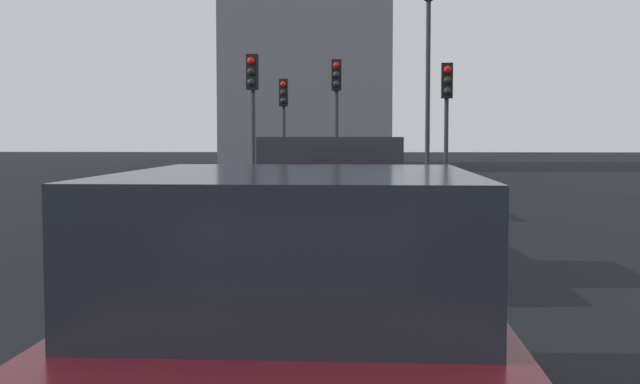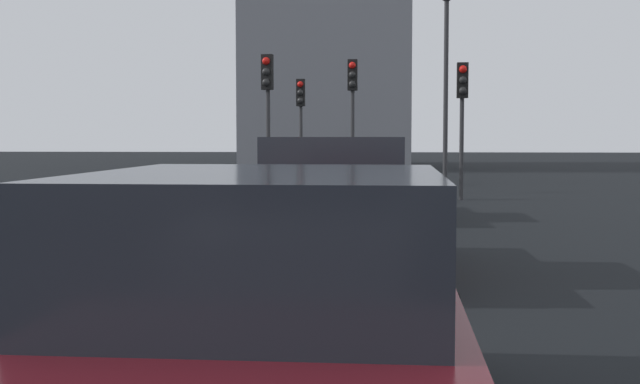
% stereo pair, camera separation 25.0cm
% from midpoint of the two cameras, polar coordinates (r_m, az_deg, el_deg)
% --- Properties ---
extents(ground_plane, '(160.00, 160.00, 0.20)m').
position_cam_midpoint_polar(ground_plane, '(6.79, -0.59, -10.97)').
color(ground_plane, black).
extents(car_black_lead, '(4.39, 2.16, 1.58)m').
position_cam_midpoint_polar(car_black_lead, '(16.88, 2.72, 0.87)').
color(car_black_lead, black).
rests_on(car_black_lead, ground_plane).
extents(car_red_second, '(4.29, 2.04, 1.63)m').
position_cam_midpoint_polar(car_red_second, '(9.94, 1.90, -1.11)').
color(car_red_second, maroon).
rests_on(car_red_second, ground_plane).
extents(car_maroon_third, '(4.46, 2.02, 1.48)m').
position_cam_midpoint_polar(car_maroon_third, '(3.97, -1.47, -9.53)').
color(car_maroon_third, '#510F16').
rests_on(car_maroon_third, ground_plane).
extents(traffic_light_near_left, '(0.33, 0.31, 3.73)m').
position_cam_midpoint_polar(traffic_light_near_left, '(21.37, -3.32, 6.69)').
color(traffic_light_near_left, '#2D2D30').
rests_on(traffic_light_near_left, ground_plane).
extents(traffic_light_near_right, '(0.32, 0.29, 3.54)m').
position_cam_midpoint_polar(traffic_light_near_right, '(27.63, -1.08, 5.77)').
color(traffic_light_near_right, '#2D2D30').
rests_on(traffic_light_near_right, ground_plane).
extents(traffic_light_far_left, '(0.32, 0.29, 3.87)m').
position_cam_midpoint_polar(traffic_light_far_left, '(24.21, 2.55, 6.58)').
color(traffic_light_far_left, '#2D2D30').
rests_on(traffic_light_far_left, ground_plane).
extents(traffic_light_far_right, '(0.32, 0.28, 3.52)m').
position_cam_midpoint_polar(traffic_light_far_right, '(21.52, 10.13, 6.20)').
color(traffic_light_far_right, '#2D2D30').
rests_on(traffic_light_far_right, ground_plane).
extents(street_lamp_kerbside, '(0.56, 0.36, 6.57)m').
position_cam_midpoint_polar(street_lamp_kerbside, '(29.51, 8.94, 8.25)').
color(street_lamp_kerbside, '#2D2D30').
rests_on(street_lamp_kerbside, ground_plane).
extents(building_facade_left, '(14.72, 8.00, 12.93)m').
position_cam_midpoint_polar(building_facade_left, '(45.28, 1.06, 9.97)').
color(building_facade_left, slate).
rests_on(building_facade_left, ground_plane).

